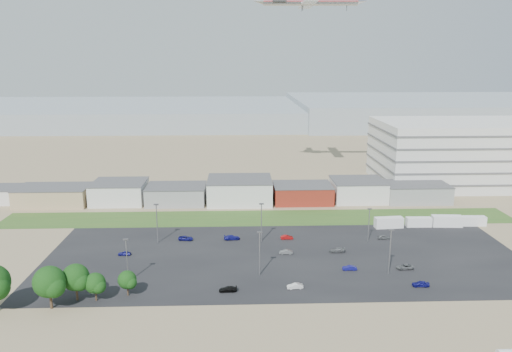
{
  "coord_description": "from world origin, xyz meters",
  "views": [
    {
      "loc": [
        -6.3,
        -97.86,
        48.63
      ],
      "look_at": [
        -2.02,
        22.0,
        20.62
      ],
      "focal_mm": 35.0,
      "sensor_mm": 36.0,
      "label": 1
    }
  ],
  "objects_px": {
    "parked_car_12": "(337,250)",
    "parked_car_11": "(287,237)",
    "parked_car_3": "(228,289)",
    "parked_car_5": "(124,253)",
    "box_trailer_a": "(389,223)",
    "parked_car_8": "(384,237)",
    "parked_car_1": "(350,268)",
    "parked_car_0": "(405,267)",
    "parked_car_13": "(295,286)",
    "parked_car_7": "(286,252)",
    "parked_car_9": "(186,238)",
    "parked_car_2": "(421,284)",
    "parked_car_6": "(232,237)",
    "airliner": "(310,1)"
  },
  "relations": [
    {
      "from": "airliner",
      "to": "parked_car_5",
      "type": "height_order",
      "value": "airliner"
    },
    {
      "from": "parked_car_3",
      "to": "parked_car_5",
      "type": "distance_m",
      "value": 34.29
    },
    {
      "from": "parked_car_12",
      "to": "parked_car_11",
      "type": "bearing_deg",
      "value": -129.78
    },
    {
      "from": "parked_car_9",
      "to": "parked_car_6",
      "type": "bearing_deg",
      "value": -82.69
    },
    {
      "from": "airliner",
      "to": "parked_car_8",
      "type": "xyz_separation_m",
      "value": [
        12.94,
        -65.53,
        -69.42
      ]
    },
    {
      "from": "box_trailer_a",
      "to": "airliner",
      "type": "relative_size",
      "value": 0.19
    },
    {
      "from": "parked_car_2",
      "to": "parked_car_11",
      "type": "distance_m",
      "value": 40.55
    },
    {
      "from": "parked_car_2",
      "to": "parked_car_9",
      "type": "xyz_separation_m",
      "value": [
        -54.56,
        30.89,
        -0.07
      ]
    },
    {
      "from": "parked_car_13",
      "to": "parked_car_6",
      "type": "bearing_deg",
      "value": -161.13
    },
    {
      "from": "box_trailer_a",
      "to": "parked_car_1",
      "type": "distance_m",
      "value": 35.26
    },
    {
      "from": "parked_car_0",
      "to": "parked_car_9",
      "type": "bearing_deg",
      "value": -113.86
    },
    {
      "from": "parked_car_2",
      "to": "parked_car_8",
      "type": "height_order",
      "value": "parked_car_2"
    },
    {
      "from": "parked_car_0",
      "to": "parked_car_11",
      "type": "xyz_separation_m",
      "value": [
        -26.17,
        21.25,
        0.0
      ]
    },
    {
      "from": "parked_car_8",
      "to": "parked_car_9",
      "type": "distance_m",
      "value": 55.01
    },
    {
      "from": "parked_car_2",
      "to": "parked_car_3",
      "type": "height_order",
      "value": "parked_car_2"
    },
    {
      "from": "box_trailer_a",
      "to": "parked_car_6",
      "type": "distance_m",
      "value": 47.23
    },
    {
      "from": "parked_car_6",
      "to": "parked_car_1",
      "type": "bearing_deg",
      "value": -134.07
    },
    {
      "from": "parked_car_6",
      "to": "parked_car_13",
      "type": "bearing_deg",
      "value": -162.06
    },
    {
      "from": "parked_car_7",
      "to": "parked_car_9",
      "type": "xyz_separation_m",
      "value": [
        -26.74,
        11.08,
        -0.0
      ]
    },
    {
      "from": "parked_car_7",
      "to": "parked_car_5",
      "type": "bearing_deg",
      "value": -87.31
    },
    {
      "from": "parked_car_9",
      "to": "parked_car_7",
      "type": "bearing_deg",
      "value": -104.83
    },
    {
      "from": "parked_car_0",
      "to": "parked_car_3",
      "type": "height_order",
      "value": "parked_car_0"
    },
    {
      "from": "airliner",
      "to": "parked_car_2",
      "type": "height_order",
      "value": "airliner"
    },
    {
      "from": "box_trailer_a",
      "to": "parked_car_8",
      "type": "relative_size",
      "value": 2.47
    },
    {
      "from": "parked_car_7",
      "to": "parked_car_6",
      "type": "bearing_deg",
      "value": -124.64
    },
    {
      "from": "airliner",
      "to": "parked_car_1",
      "type": "height_order",
      "value": "airliner"
    },
    {
      "from": "parked_car_6",
      "to": "parked_car_12",
      "type": "distance_m",
      "value": 29.22
    },
    {
      "from": "parked_car_3",
      "to": "parked_car_12",
      "type": "relative_size",
      "value": 0.96
    },
    {
      "from": "airliner",
      "to": "parked_car_6",
      "type": "relative_size",
      "value": 9.68
    },
    {
      "from": "parked_car_11",
      "to": "parked_car_13",
      "type": "height_order",
      "value": "parked_car_13"
    },
    {
      "from": "box_trailer_a",
      "to": "parked_car_1",
      "type": "bearing_deg",
      "value": -126.24
    },
    {
      "from": "parked_car_0",
      "to": "parked_car_11",
      "type": "relative_size",
      "value": 1.18
    },
    {
      "from": "parked_car_3",
      "to": "parked_car_13",
      "type": "bearing_deg",
      "value": 91.55
    },
    {
      "from": "parked_car_1",
      "to": "parked_car_11",
      "type": "height_order",
      "value": "parked_car_11"
    },
    {
      "from": "airliner",
      "to": "parked_car_12",
      "type": "xyz_separation_m",
      "value": [
        -1.94,
        -74.67,
        -69.41
      ]
    },
    {
      "from": "parked_car_0",
      "to": "parked_car_9",
      "type": "relative_size",
      "value": 1.01
    },
    {
      "from": "parked_car_9",
      "to": "parked_car_3",
      "type": "bearing_deg",
      "value": -151.26
    },
    {
      "from": "parked_car_0",
      "to": "parked_car_7",
      "type": "height_order",
      "value": "parked_car_0"
    },
    {
      "from": "box_trailer_a",
      "to": "parked_car_13",
      "type": "bearing_deg",
      "value": -134.28
    },
    {
      "from": "parked_car_6",
      "to": "parked_car_13",
      "type": "distance_m",
      "value": 33.91
    },
    {
      "from": "parked_car_11",
      "to": "parked_car_13",
      "type": "distance_m",
      "value": 30.69
    },
    {
      "from": "parked_car_3",
      "to": "parked_car_1",
      "type": "bearing_deg",
      "value": 107.62
    },
    {
      "from": "box_trailer_a",
      "to": "parked_car_1",
      "type": "relative_size",
      "value": 2.46
    },
    {
      "from": "parked_car_1",
      "to": "parked_car_3",
      "type": "relative_size",
      "value": 0.88
    },
    {
      "from": "box_trailer_a",
      "to": "parked_car_13",
      "type": "distance_m",
      "value": 51.0
    },
    {
      "from": "parked_car_0",
      "to": "parked_car_13",
      "type": "relative_size",
      "value": 1.16
    },
    {
      "from": "box_trailer_a",
      "to": "parked_car_6",
      "type": "bearing_deg",
      "value": -174.45
    },
    {
      "from": "parked_car_9",
      "to": "parked_car_11",
      "type": "xyz_separation_m",
      "value": [
        28.0,
        -0.26,
        0.01
      ]
    },
    {
      "from": "airliner",
      "to": "parked_car_0",
      "type": "bearing_deg",
      "value": -79.73
    },
    {
      "from": "airliner",
      "to": "parked_car_12",
      "type": "bearing_deg",
      "value": -89.24
    }
  ]
}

